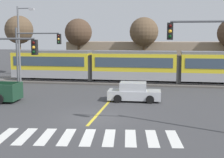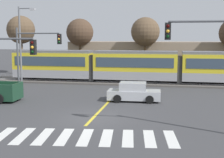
{
  "view_description": "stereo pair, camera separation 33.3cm",
  "coord_description": "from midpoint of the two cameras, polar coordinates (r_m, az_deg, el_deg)",
  "views": [
    {
      "loc": [
        4.45,
        -18.84,
        5.15
      ],
      "look_at": [
        -0.05,
        6.87,
        1.6
      ],
      "focal_mm": 50.0,
      "sensor_mm": 36.0,
      "label": 1
    },
    {
      "loc": [
        4.77,
        -18.78,
        5.15
      ],
      "look_at": [
        -0.05,
        6.87,
        1.6
      ],
      "focal_mm": 50.0,
      "sensor_mm": 36.0,
      "label": 2
    }
  ],
  "objects": [
    {
      "name": "rail_near",
      "position": [
        34.02,
        2.03,
        -0.57
      ],
      "size": [
        120.0,
        0.08,
        0.1
      ],
      "primitive_type": "cube",
      "color": "#939399",
      "rests_on": "track_bed"
    },
    {
      "name": "crosswalk_stripe_3",
      "position": [
        16.86,
        -12.56,
        -10.22
      ],
      "size": [
        0.9,
        2.85,
        0.01
      ],
      "primitive_type": "cube",
      "rotation": [
        0.0,
        0.0,
        0.12
      ],
      "color": "silver",
      "rests_on": "ground"
    },
    {
      "name": "track_bed",
      "position": [
        34.75,
        2.19,
        -0.63
      ],
      "size": [
        120.0,
        4.0,
        0.18
      ],
      "primitive_type": "cube",
      "color": "#56514C",
      "rests_on": "ground"
    },
    {
      "name": "lane_centre_line",
      "position": [
        25.48,
        -0.71,
        -3.91
      ],
      "size": [
        0.2,
        15.08,
        0.01
      ],
      "primitive_type": "cube",
      "color": "gold",
      "rests_on": "ground"
    },
    {
      "name": "building_backdrop_far",
      "position": [
        43.02,
        6.62,
        3.81
      ],
      "size": [
        21.7,
        6.0,
        4.47
      ],
      "primitive_type": "cube",
      "color": "gray",
      "rests_on": "ground"
    },
    {
      "name": "crosswalk_stripe_9",
      "position": [
        16.43,
        10.65,
        -10.64
      ],
      "size": [
        0.9,
        2.85,
        0.01
      ],
      "primitive_type": "cube",
      "rotation": [
        0.0,
        0.0,
        0.12
      ],
      "color": "silver",
      "rests_on": "ground"
    },
    {
      "name": "crosswalk_stripe_7",
      "position": [
        16.28,
        2.82,
        -10.69
      ],
      "size": [
        0.9,
        2.85,
        0.01
      ],
      "primitive_type": "cube",
      "rotation": [
        0.0,
        0.0,
        0.12
      ],
      "color": "silver",
      "rests_on": "ground"
    },
    {
      "name": "crosswalk_stripe_6",
      "position": [
        16.32,
        -1.11,
        -10.64
      ],
      "size": [
        0.9,
        2.85,
        0.01
      ],
      "primitive_type": "cube",
      "rotation": [
        0.0,
        0.0,
        0.12
      ],
      "color": "silver",
      "rests_on": "ground"
    },
    {
      "name": "sedan_crossing",
      "position": [
        25.15,
        3.68,
        -2.46
      ],
      "size": [
        4.28,
        2.07,
        1.52
      ],
      "color": "#B7BABF",
      "rests_on": "ground"
    },
    {
      "name": "bare_tree_far_west",
      "position": [
        44.26,
        -16.84,
        8.57
      ],
      "size": [
        3.77,
        3.77,
        7.96
      ],
      "color": "brown",
      "rests_on": "ground"
    },
    {
      "name": "bare_tree_east",
      "position": [
        39.43,
        5.61,
        8.56
      ],
      "size": [
        3.59,
        3.59,
        7.56
      ],
      "color": "brown",
      "rests_on": "ground"
    },
    {
      "name": "traffic_light_mid_left",
      "position": [
        28.81,
        -14.73,
        5.09
      ],
      "size": [
        4.25,
        0.38,
        5.96
      ],
      "color": "#515459",
      "rests_on": "ground"
    },
    {
      "name": "rail_far",
      "position": [
        35.44,
        2.35,
        -0.24
      ],
      "size": [
        120.0,
        0.08,
        0.1
      ],
      "primitive_type": "cube",
      "color": "#939399",
      "rests_on": "track_bed"
    },
    {
      "name": "light_rail_tram",
      "position": [
        34.39,
        3.86,
        2.55
      ],
      "size": [
        28.0,
        2.64,
        3.43
      ],
      "color": "#9E9EA3",
      "rests_on": "track_bed"
    },
    {
      "name": "crosswalk_stripe_4",
      "position": [
        16.6,
        -8.84,
        -10.4
      ],
      "size": [
        0.9,
        2.85,
        0.01
      ],
      "primitive_type": "cube",
      "rotation": [
        0.0,
        0.0,
        0.12
      ],
      "color": "silver",
      "rests_on": "ground"
    },
    {
      "name": "traffic_light_near_left",
      "position": [
        20.14,
        -20.05,
        2.98
      ],
      "size": [
        3.75,
        0.38,
        5.52
      ],
      "color": "#515459",
      "rests_on": "ground"
    },
    {
      "name": "crosswalk_stripe_1",
      "position": [
        17.55,
        -19.61,
        -9.76
      ],
      "size": [
        0.9,
        2.85,
        0.01
      ],
      "primitive_type": "cube",
      "rotation": [
        0.0,
        0.0,
        0.12
      ],
      "color": "silver",
      "rests_on": "ground"
    },
    {
      "name": "street_lamp_west",
      "position": [
        34.6,
        -16.67,
        6.65
      ],
      "size": [
        1.91,
        0.28,
        8.28
      ],
      "color": "slate",
      "rests_on": "ground"
    },
    {
      "name": "ground_plane",
      "position": [
        20.04,
        -3.75,
        -7.16
      ],
      "size": [
        200.0,
        200.0,
        0.0
      ],
      "primitive_type": "plane",
      "color": "#3D3D3F"
    },
    {
      "name": "crosswalk_stripe_5",
      "position": [
        16.42,
        -5.01,
        -10.54
      ],
      "size": [
        0.9,
        2.85,
        0.01
      ],
      "primitive_type": "cube",
      "rotation": [
        0.0,
        0.0,
        0.12
      ],
      "color": "silver",
      "rests_on": "ground"
    },
    {
      "name": "traffic_light_near_right",
      "position": [
        17.05,
        17.67,
        4.26
      ],
      "size": [
        3.75,
        0.38,
        6.49
      ],
      "color": "#515459",
      "rests_on": "ground"
    },
    {
      "name": "bare_tree_west",
      "position": [
        41.51,
        -6.4,
        8.44
      ],
      "size": [
        3.56,
        3.56,
        7.5
      ],
      "color": "brown",
      "rests_on": "ground"
    },
    {
      "name": "crosswalk_stripe_8",
      "position": [
        16.32,
        6.75,
        -10.69
      ],
      "size": [
        0.9,
        2.85,
        0.01
      ],
      "primitive_type": "cube",
      "rotation": [
        0.0,
        0.0,
        0.12
      ],
      "color": "silver",
      "rests_on": "ground"
    },
    {
      "name": "crosswalk_stripe_2",
      "position": [
        17.17,
        -16.16,
        -10.01
      ],
      "size": [
        0.9,
        2.85,
        0.01
      ],
      "primitive_type": "cube",
      "rotation": [
        0.0,
        0.0,
        0.12
      ],
      "color": "silver",
      "rests_on": "ground"
    }
  ]
}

